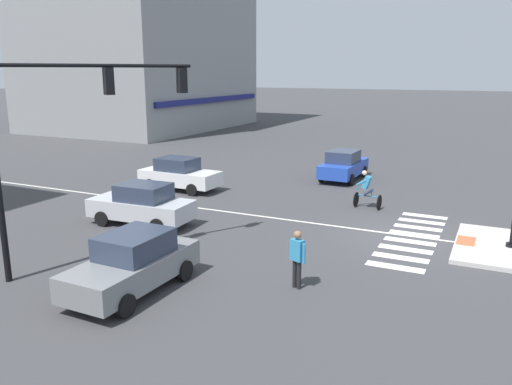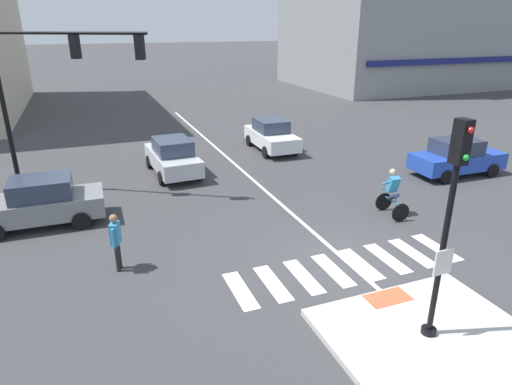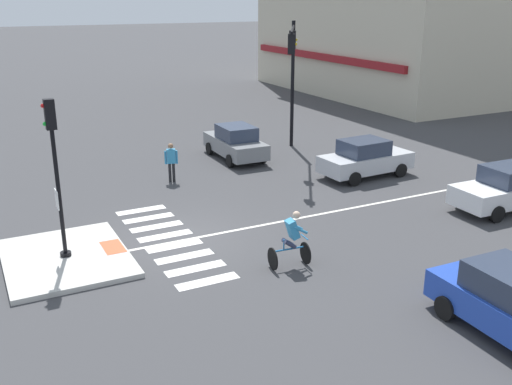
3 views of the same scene
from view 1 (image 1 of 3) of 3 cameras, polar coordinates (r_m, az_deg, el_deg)
The scene contains 20 objects.
ground_plane at distance 19.61m, azimuth 16.04°, elevation -4.73°, with size 300.00×300.00×0.00m, color #3D3D3F.
traffic_island at distance 19.38m, azimuth 26.42°, elevation -5.62°, with size 4.36×3.50×0.15m, color beige.
tactile_pad_front at distance 19.36m, azimuth 22.31°, elevation -4.98°, with size 1.10×0.60×0.01m, color #DB5B38.
crosswalk_stripe_a at distance 16.60m, azimuth 15.19°, elevation -7.99°, with size 0.44×1.80×0.01m, color silver.
crosswalk_stripe_b at distance 17.44m, azimuth 15.76°, elevation -6.97°, with size 0.44×1.80×0.01m, color silver.
crosswalk_stripe_c at distance 18.28m, azimuth 16.27°, elevation -6.05°, with size 0.44×1.80×0.01m, color silver.
crosswalk_stripe_d at distance 19.13m, azimuth 16.74°, elevation -5.21°, with size 0.44×1.80×0.01m, color silver.
crosswalk_stripe_e at distance 19.99m, azimuth 17.16°, elevation -4.44°, with size 0.44×1.80×0.01m, color silver.
crosswalk_stripe_f at distance 20.85m, azimuth 17.55°, elevation -3.74°, with size 0.44×1.80×0.01m, color silver.
crosswalk_stripe_g at distance 21.71m, azimuth 17.91°, elevation -3.09°, with size 0.44×1.80×0.01m, color silver.
crosswalk_stripe_h at distance 22.58m, azimuth 18.24°, elevation -2.49°, with size 0.44×1.80×0.01m, color silver.
lane_centre_line at distance 23.42m, azimuth -8.69°, elevation -1.40°, with size 0.14×28.00×0.01m, color silver.
traffic_light_mast at distance 15.94m, azimuth -20.40°, elevation 7.28°, with size 5.21×3.23×6.32m.
building_corner_left at distance 56.49m, azimuth -12.72°, elevation 18.37°, with size 21.35×16.85×22.19m.
car_white_eastbound_far at distance 26.28m, azimuth -8.51°, elevation 2.04°, with size 1.92×4.14×1.64m.
car_grey_cross_left at distance 14.50m, azimuth -13.51°, elevation -7.64°, with size 4.13×1.90×1.64m.
car_silver_westbound_far at distance 20.60m, azimuth -12.55°, elevation -1.30°, with size 2.00×4.18×1.64m.
car_blue_cross_right at distance 28.87m, azimuth 9.71°, elevation 3.01°, with size 4.14×1.92×1.64m.
cyclist at distance 23.00m, azimuth 12.20°, elevation 0.40°, with size 0.74×1.14×1.68m.
pedestrian_at_curb_left at distance 14.27m, azimuth 4.61°, elevation -6.91°, with size 0.32×0.53×1.67m.
Camera 1 is at (-18.46, -2.90, 5.93)m, focal length 35.99 mm.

